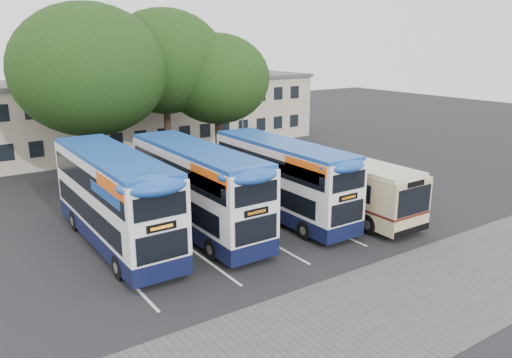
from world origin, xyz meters
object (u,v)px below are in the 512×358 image
(tree_right, at_px, (217,79))
(bus_single, at_px, (337,180))
(tree_left, at_px, (89,70))
(bus_dd_left, at_px, (114,195))
(bus_dd_mid, at_px, (197,185))
(tree_mid, at_px, (165,62))
(bus_dd_right, at_px, (282,176))
(lamp_post, at_px, (242,93))

(tree_right, relative_size, bus_single, 0.95)
(tree_left, height_order, bus_dd_left, tree_left)
(bus_dd_mid, distance_m, bus_single, 8.17)
(tree_mid, bearing_deg, tree_right, -25.80)
(tree_mid, distance_m, bus_single, 16.22)
(tree_mid, height_order, bus_dd_left, tree_mid)
(tree_right, bearing_deg, bus_dd_left, -137.65)
(tree_right, height_order, bus_dd_left, tree_right)
(bus_dd_right, relative_size, bus_single, 0.95)
(tree_left, bearing_deg, lamp_post, 10.29)
(tree_mid, relative_size, bus_single, 1.11)
(tree_mid, relative_size, bus_dd_right, 1.17)
(bus_single, bearing_deg, bus_dd_right, 163.76)
(bus_dd_mid, relative_size, bus_dd_right, 1.05)
(bus_dd_left, distance_m, bus_single, 12.20)
(bus_single, bearing_deg, tree_left, 125.09)
(tree_right, xyz_separation_m, bus_dd_mid, (-7.83, -11.36, -4.21))
(tree_right, height_order, bus_dd_mid, tree_right)
(lamp_post, height_order, tree_right, tree_right)
(bus_dd_left, height_order, bus_dd_right, bus_dd_left)
(bus_dd_left, bearing_deg, bus_dd_mid, -8.36)
(bus_dd_left, xyz_separation_m, bus_dd_mid, (3.99, -0.59, -0.04))
(tree_right, relative_size, bus_dd_left, 0.93)
(tree_left, height_order, bus_single, tree_left)
(tree_left, bearing_deg, bus_single, -54.91)
(tree_left, bearing_deg, tree_mid, 11.94)
(lamp_post, xyz_separation_m, bus_dd_mid, (-11.86, -14.19, -2.69))
(lamp_post, xyz_separation_m, tree_mid, (-7.44, -1.18, 2.80))
(bus_dd_left, bearing_deg, tree_right, 42.35)
(bus_dd_mid, bearing_deg, bus_dd_left, 171.64)
(tree_left, relative_size, bus_single, 1.12)
(bus_dd_mid, xyz_separation_m, bus_single, (7.99, -1.58, -0.63))
(tree_left, bearing_deg, tree_right, -2.61)
(lamp_post, relative_size, tree_mid, 0.78)
(bus_dd_mid, xyz_separation_m, bus_dd_right, (4.81, -0.66, -0.11))
(tree_right, bearing_deg, bus_dd_right, -104.08)
(tree_right, distance_m, bus_dd_left, 16.53)
(bus_single, bearing_deg, lamp_post, 76.24)
(lamp_post, distance_m, bus_dd_left, 21.05)
(bus_dd_right, height_order, bus_single, bus_dd_right)
(tree_left, distance_m, bus_dd_right, 14.85)
(tree_left, relative_size, bus_dd_left, 1.11)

